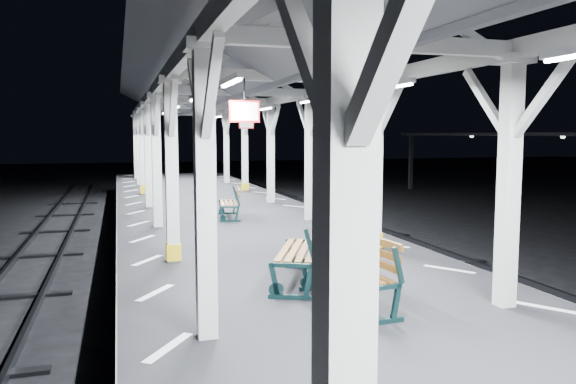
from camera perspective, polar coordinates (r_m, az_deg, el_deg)
name	(u,v)px	position (r m, az deg, el deg)	size (l,w,h in m)	color
ground	(314,341)	(9.30, 2.63, -14.91)	(120.00, 120.00, 0.00)	black
platform	(314,311)	(9.13, 2.64, -11.98)	(6.00, 50.00, 1.00)	black
hazard_stripes_left	(155,293)	(8.51, -13.32, -9.92)	(1.00, 48.00, 0.01)	silver
hazard_stripes_right	(449,269)	(10.05, 16.05, -7.55)	(1.00, 48.00, 0.01)	silver
track_right	(567,308)	(11.83, 26.52, -10.54)	(2.20, 60.00, 0.16)	#2D2D33
canopy	(316,50)	(8.76, 2.82, 14.18)	(5.40, 49.00, 4.65)	silver
bench_near	(354,267)	(7.69, 6.70, -7.61)	(0.83, 1.82, 0.96)	#102B2D
bench_mid	(306,248)	(8.71, 1.89, -5.75)	(1.40, 2.00, 1.02)	#102B2D
bench_far	(232,202)	(15.52, -5.70, -1.01)	(0.80, 1.60, 0.83)	#102B2D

